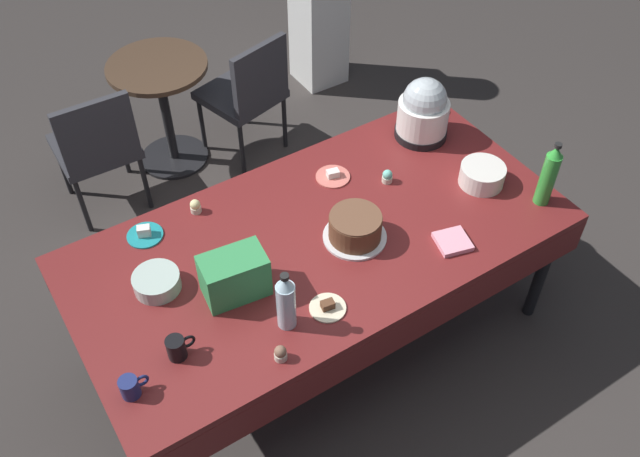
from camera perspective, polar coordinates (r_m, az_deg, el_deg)
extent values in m
plane|color=#383330|center=(3.61, 0.00, -8.81)|extent=(9.00, 9.00, 0.00)
cube|color=maroon|center=(3.04, 0.00, -0.91)|extent=(2.20, 1.10, 0.04)
cylinder|color=black|center=(3.60, 18.04, -3.14)|extent=(0.06, 0.06, 0.71)
cylinder|color=black|center=(3.42, -19.14, -7.02)|extent=(0.06, 0.06, 0.71)
cylinder|color=black|center=(4.03, 8.70, 5.35)|extent=(0.06, 0.06, 0.71)
cube|color=maroon|center=(2.85, 5.98, -9.20)|extent=(2.20, 0.01, 0.18)
cube|color=maroon|center=(3.46, -4.88, 3.44)|extent=(2.20, 0.01, 0.18)
cylinder|color=silver|center=(3.02, 2.90, -0.68)|extent=(0.28, 0.28, 0.01)
cylinder|color=brown|center=(2.97, 2.94, 0.13)|extent=(0.23, 0.23, 0.11)
cylinder|color=brown|center=(2.93, 2.99, 0.95)|extent=(0.23, 0.23, 0.01)
cylinder|color=black|center=(3.57, 8.35, 7.92)|extent=(0.27, 0.27, 0.04)
cylinder|color=white|center=(3.51, 8.52, 9.21)|extent=(0.26, 0.26, 0.16)
sphere|color=#B2BCC1|center=(3.45, 8.70, 10.52)|extent=(0.22, 0.22, 0.22)
cylinder|color=#B2C6BC|center=(2.89, -13.40, -4.33)|extent=(0.19, 0.19, 0.07)
cylinder|color=silver|center=(3.33, 13.30, 4.34)|extent=(0.21, 0.21, 0.10)
cylinder|color=beige|center=(2.77, 0.64, -6.61)|extent=(0.15, 0.15, 0.01)
cube|color=brown|center=(2.75, 0.64, -6.34)|extent=(0.06, 0.05, 0.03)
cylinder|color=teal|center=(3.12, -14.32, -0.55)|extent=(0.16, 0.16, 0.01)
cube|color=white|center=(3.10, -14.41, -0.20)|extent=(0.07, 0.06, 0.05)
cylinder|color=#E07266|center=(3.30, 1.07, 4.33)|extent=(0.17, 0.17, 0.01)
cube|color=white|center=(3.29, 1.08, 4.60)|extent=(0.07, 0.05, 0.03)
cylinder|color=beige|center=(3.75, 9.67, 9.73)|extent=(0.05, 0.05, 0.03)
sphere|color=#6BC6B2|center=(3.73, 9.73, 10.08)|extent=(0.05, 0.05, 0.05)
cylinder|color=beige|center=(2.63, -3.28, -10.51)|extent=(0.05, 0.05, 0.03)
sphere|color=brown|center=(2.60, -3.31, -10.16)|extent=(0.05, 0.05, 0.05)
cylinder|color=beige|center=(3.29, 5.59, 4.10)|extent=(0.05, 0.05, 0.03)
sphere|color=#6BC6B2|center=(3.27, 5.62, 4.48)|extent=(0.05, 0.05, 0.05)
cylinder|color=beige|center=(3.17, -10.26, 1.60)|extent=(0.05, 0.05, 0.03)
sphere|color=beige|center=(3.15, -10.33, 1.97)|extent=(0.05, 0.05, 0.05)
cylinder|color=green|center=(3.26, 18.36, 3.90)|extent=(0.07, 0.07, 0.27)
cone|color=green|center=(3.16, 19.02, 6.05)|extent=(0.07, 0.07, 0.05)
cylinder|color=black|center=(3.14, 19.17, 6.52)|extent=(0.03, 0.03, 0.02)
cylinder|color=silver|center=(2.64, -2.82, -6.40)|extent=(0.08, 0.08, 0.22)
cone|color=silver|center=(2.53, -2.93, -4.52)|extent=(0.07, 0.07, 0.05)
cylinder|color=black|center=(2.51, -2.96, -4.03)|extent=(0.03, 0.03, 0.02)
cylinder|color=navy|center=(2.61, -15.53, -12.60)|extent=(0.07, 0.07, 0.09)
torus|color=navy|center=(2.61, -14.58, -12.13)|extent=(0.06, 0.01, 0.06)
cylinder|color=black|center=(2.66, -11.85, -9.70)|extent=(0.07, 0.07, 0.10)
torus|color=black|center=(2.66, -10.91, -9.20)|extent=(0.06, 0.01, 0.06)
cube|color=#338C4C|center=(2.77, -7.12, -3.90)|extent=(0.28, 0.19, 0.20)
cube|color=pink|center=(3.04, 10.95, -1.07)|extent=(0.17, 0.17, 0.02)
cube|color=#333338|center=(4.20, -18.18, 6.50)|extent=(0.45, 0.45, 0.05)
cube|color=#333338|center=(3.90, -18.01, 7.46)|extent=(0.42, 0.05, 0.40)
cylinder|color=black|center=(4.51, -16.05, 6.47)|extent=(0.03, 0.03, 0.40)
cylinder|color=black|center=(4.47, -20.55, 4.69)|extent=(0.03, 0.03, 0.40)
cylinder|color=black|center=(4.22, -14.30, 3.72)|extent=(0.03, 0.03, 0.40)
cylinder|color=black|center=(4.18, -19.08, 1.79)|extent=(0.03, 0.03, 0.40)
cube|color=#333338|center=(4.43, -6.62, 11.00)|extent=(0.54, 0.54, 0.05)
cube|color=#333338|center=(4.17, -4.97, 12.49)|extent=(0.41, 0.15, 0.40)
cylinder|color=black|center=(4.77, -6.27, 10.66)|extent=(0.04, 0.04, 0.40)
cylinder|color=black|center=(4.59, -9.76, 8.53)|extent=(0.04, 0.04, 0.40)
cylinder|color=black|center=(4.55, -2.96, 8.83)|extent=(0.04, 0.04, 0.40)
cylinder|color=black|center=(4.35, -6.49, 6.54)|extent=(0.04, 0.04, 0.40)
cylinder|color=#473323|center=(4.25, -13.40, 12.96)|extent=(0.60, 0.60, 0.03)
cylinder|color=black|center=(4.45, -12.63, 9.21)|extent=(0.06, 0.06, 0.67)
cylinder|color=black|center=(4.66, -11.96, 5.84)|extent=(0.44, 0.44, 0.02)
cube|color=silver|center=(5.08, -0.09, 16.66)|extent=(0.32, 0.32, 0.90)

